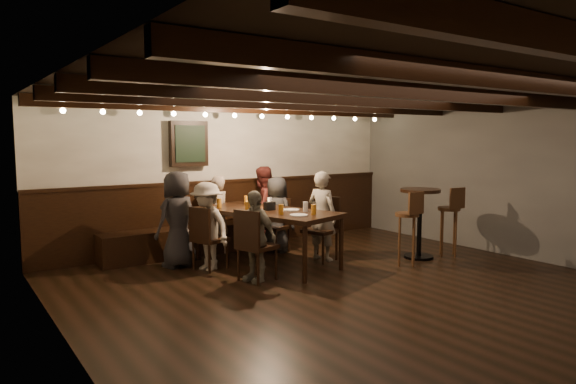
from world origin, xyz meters
TOP-DOWN VIEW (x-y plane):
  - room at (-0.29, 2.21)m, footprint 7.00×7.00m
  - dining_table at (-0.23, 1.98)m, footprint 1.53×2.34m
  - chair_left_near at (-1.04, 2.21)m, footprint 0.50×0.50m
  - chair_left_far at (-0.79, 1.35)m, footprint 0.53×0.53m
  - chair_right_near at (0.34, 2.62)m, footprint 0.49×0.49m
  - chair_right_far at (0.59, 1.75)m, footprint 0.54×0.54m
  - person_bench_left at (-1.34, 2.59)m, footprint 0.77×0.61m
  - person_bench_centre at (-0.52, 2.99)m, footprint 0.52×0.42m
  - person_bench_right at (0.38, 3.10)m, footprint 0.78×0.68m
  - person_left_near at (-1.07, 2.20)m, footprint 0.66×0.89m
  - person_left_far at (-0.82, 1.34)m, footprint 0.47×0.74m
  - person_right_near at (0.37, 2.63)m, footprint 0.54×0.68m
  - person_right_far at (0.62, 1.76)m, footprint 0.45×0.56m
  - pint_a at (-0.69, 2.58)m, footprint 0.07×0.07m
  - pint_b at (-0.17, 2.68)m, footprint 0.07×0.07m
  - pint_c at (-0.54, 1.99)m, footprint 0.07×0.07m
  - pint_d at (0.00, 2.26)m, footprint 0.07×0.07m
  - pint_e at (-0.31, 1.49)m, footprint 0.07×0.07m
  - pint_f at (0.12, 1.51)m, footprint 0.07×0.07m
  - pint_g at (0.05, 1.23)m, footprint 0.07×0.07m
  - plate_near at (-0.17, 1.27)m, footprint 0.24×0.24m
  - plate_far at (0.03, 1.75)m, footprint 0.24×0.24m
  - condiment_caddy at (-0.21, 1.94)m, footprint 0.15×0.10m
  - candle at (-0.20, 2.30)m, footprint 0.05×0.05m
  - high_top_table at (1.92, 1.01)m, footprint 0.60×0.60m
  - bar_stool_left at (1.42, 0.80)m, footprint 0.34×0.35m
  - bar_stool_right at (2.42, 0.85)m, footprint 0.34×0.36m

SIDE VIEW (x-z plane):
  - chair_right_near at x=0.34m, z-range -0.17..0.70m
  - chair_left_near at x=-1.04m, z-range -0.17..0.72m
  - chair_left_far at x=-0.79m, z-range -0.18..0.75m
  - chair_right_far at x=0.59m, z-range -0.19..0.77m
  - bar_stool_left at x=1.42m, z-range -0.14..0.95m
  - bar_stool_right at x=2.42m, z-range -0.14..0.95m
  - person_left_far at x=-0.82m, z-range 0.00..1.18m
  - person_right_near at x=0.37m, z-range 0.00..1.22m
  - person_left_near at x=-1.07m, z-range 0.00..1.23m
  - person_bench_centre at x=-0.52m, z-range 0.00..1.26m
  - person_right_far at x=0.62m, z-range 0.00..1.35m
  - person_bench_right at x=0.38m, z-range 0.00..1.37m
  - person_bench_left at x=-1.34m, z-range 0.00..1.38m
  - high_top_table at x=1.92m, z-range 0.17..1.24m
  - dining_table at x=-0.23m, z-range 0.34..1.14m
  - plate_near at x=-0.17m, z-range 0.81..0.82m
  - plate_far at x=0.03m, z-range 0.81..0.82m
  - candle at x=-0.20m, z-range 0.81..0.86m
  - condiment_caddy at x=-0.21m, z-range 0.81..0.93m
  - pint_a at x=-0.69m, z-range 0.81..0.95m
  - pint_b at x=-0.17m, z-range 0.81..0.95m
  - pint_c at x=-0.54m, z-range 0.81..0.95m
  - pint_d at x=0.00m, z-range 0.81..0.95m
  - pint_e at x=-0.31m, z-range 0.81..0.95m
  - pint_f at x=0.12m, z-range 0.81..0.95m
  - pint_g at x=0.05m, z-range 0.81..0.95m
  - room at x=-0.29m, z-range -2.43..4.57m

